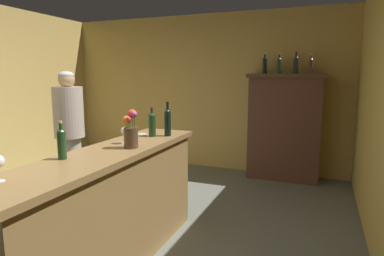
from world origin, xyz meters
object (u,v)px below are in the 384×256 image
wine_bottle_pinot (168,121)px  wine_bottle_rose (152,123)px  display_bottle_midleft (279,65)px  patron_by_cabinet (70,131)px  wine_bottle_chardonnay (62,142)px  display_cabinet (284,125)px  display_bottle_midright (311,65)px  display_bottle_left (265,64)px  display_bottle_center (296,64)px  cheese_plate (139,135)px  wine_glass_mid (125,131)px  flower_arrangement (131,131)px  bar_counter (108,211)px

wine_bottle_pinot → wine_bottle_rose: bearing=-148.3°
display_bottle_midleft → patron_by_cabinet: bearing=-140.2°
wine_bottle_pinot → wine_bottle_chardonnay: 1.16m
display_cabinet → display_bottle_midleft: 0.92m
display_cabinet → display_bottle_midright: bearing=-0.0°
display_cabinet → display_bottle_midright: display_bottle_midright is taller
wine_bottle_chardonnay → display_bottle_left: bearing=75.6°
display_bottle_midright → display_cabinet: bearing=180.0°
display_bottle_center → patron_by_cabinet: size_ratio=0.19×
cheese_plate → display_bottle_midright: display_bottle_midright is taller
cheese_plate → patron_by_cabinet: size_ratio=0.10×
wine_glass_mid → display_bottle_midright: bearing=62.5°
display_bottle_midright → patron_by_cabinet: display_bottle_midright is taller
wine_bottle_chardonnay → flower_arrangement: 0.57m
wine_bottle_chardonnay → wine_glass_mid: size_ratio=1.86×
wine_bottle_pinot → display_bottle_left: (0.57, 2.25, 0.62)m
wine_glass_mid → cheese_plate: size_ratio=0.93×
bar_counter → display_bottle_midright: (1.38, 3.06, 1.25)m
display_cabinet → display_bottle_midleft: size_ratio=5.44×
wine_bottle_pinot → display_bottle_midleft: display_bottle_midleft is taller
wine_glass_mid → display_bottle_left: size_ratio=0.48×
wine_bottle_pinot → display_bottle_midright: size_ratio=1.22×
wine_bottle_rose → display_bottle_midright: bearing=59.7°
cheese_plate → display_bottle_midright: size_ratio=0.58×
bar_counter → cheese_plate: bearing=99.5°
flower_arrangement → display_bottle_midleft: size_ratio=1.07×
display_bottle_midright → flower_arrangement: bearing=-114.0°
display_cabinet → wine_glass_mid: bearing=-111.6°
bar_counter → display_bottle_left: size_ratio=7.59×
cheese_plate → bar_counter: bearing=-80.5°
display_bottle_center → patron_by_cabinet: 3.31m
wine_bottle_chardonnay → flower_arrangement: flower_arrangement is taller
display_bottle_left → display_bottle_center: size_ratio=0.97×
display_cabinet → flower_arrangement: (-0.94, -2.86, 0.30)m
display_bottle_midleft → patron_by_cabinet: (-2.31, -1.93, -0.86)m
display_bottle_left → display_bottle_midright: display_bottle_left is taller
patron_by_cabinet → display_bottle_midleft: bearing=57.0°
wine_glass_mid → patron_by_cabinet: bearing=149.4°
wine_bottle_rose → wine_glass_mid: 0.40m
wine_bottle_pinot → display_bottle_left: 2.40m
wine_bottle_chardonnay → wine_glass_mid: wine_bottle_chardonnay is taller
bar_counter → wine_bottle_chardonnay: size_ratio=8.43×
display_bottle_center → patron_by_cabinet: (-2.56, -1.93, -0.86)m
patron_by_cabinet → display_bottle_center: bearing=54.2°
display_bottle_left → patron_by_cabinet: size_ratio=0.19×
bar_counter → wine_bottle_pinot: bearing=79.2°
display_cabinet → patron_by_cabinet: size_ratio=0.98×
bar_counter → wine_bottle_rose: 0.96m
wine_bottle_pinot → flower_arrangement: 0.62m
display_bottle_midleft → display_bottle_center: bearing=0.0°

